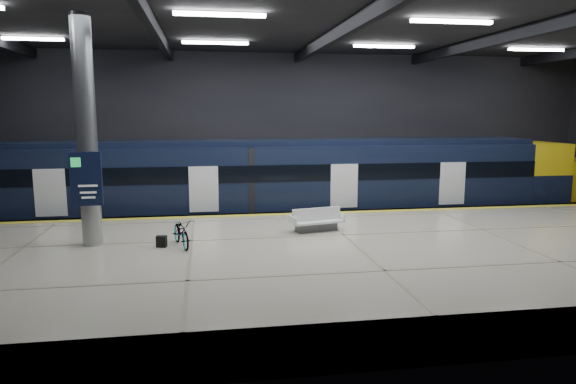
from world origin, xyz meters
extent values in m
plane|color=black|center=(0.00, 0.00, 0.00)|extent=(30.00, 30.00, 0.00)
cube|color=black|center=(0.00, 8.00, 4.00)|extent=(30.00, 0.10, 8.00)
cube|color=black|center=(0.00, -8.00, 4.00)|extent=(30.00, 0.10, 8.00)
cube|color=black|center=(0.00, 0.00, 8.00)|extent=(30.00, 16.00, 0.10)
cube|color=black|center=(-6.00, 0.00, 7.75)|extent=(0.25, 16.00, 0.40)
cube|color=black|center=(0.00, 0.00, 7.75)|extent=(0.25, 16.00, 0.40)
cube|color=black|center=(6.00, 0.00, 7.75)|extent=(0.25, 16.00, 0.40)
cube|color=white|center=(-4.00, -2.00, 7.88)|extent=(2.60, 0.18, 0.10)
cube|color=white|center=(3.00, -2.00, 7.88)|extent=(2.60, 0.18, 0.10)
cube|color=white|center=(-11.00, 4.00, 7.88)|extent=(2.60, 0.18, 0.10)
cube|color=white|center=(-4.00, 4.00, 7.88)|extent=(2.60, 0.18, 0.10)
cube|color=white|center=(3.00, 4.00, 7.88)|extent=(2.60, 0.18, 0.10)
cube|color=white|center=(10.00, 4.00, 7.88)|extent=(2.60, 0.18, 0.10)
cube|color=#B3A997|center=(0.00, -2.50, 0.55)|extent=(30.00, 11.00, 1.10)
cube|color=gold|center=(0.00, 2.75, 1.11)|extent=(30.00, 0.40, 0.01)
cube|color=gray|center=(0.00, 4.78, 0.08)|extent=(30.00, 0.08, 0.16)
cube|color=gray|center=(0.00, 6.22, 0.08)|extent=(30.00, 0.08, 0.16)
cube|color=black|center=(-1.60, 5.50, 0.55)|extent=(24.00, 2.58, 0.80)
cube|color=black|center=(-1.60, 5.50, 2.33)|extent=(24.00, 2.80, 2.75)
cube|color=black|center=(-1.60, 5.50, 3.82)|extent=(24.00, 2.30, 0.24)
cube|color=black|center=(-1.60, 4.09, 2.60)|extent=(24.00, 0.04, 0.70)
cube|color=white|center=(1.40, 4.08, 2.00)|extent=(1.20, 0.05, 1.90)
cube|color=yellow|center=(11.40, 5.50, 2.33)|extent=(2.00, 2.80, 2.75)
cube|color=black|center=(11.70, 5.50, 2.50)|extent=(1.60, 2.38, 0.80)
cube|color=#595B60|center=(-0.79, -0.30, 1.23)|extent=(1.48, 0.73, 0.27)
cube|color=white|center=(-0.79, -0.30, 1.44)|extent=(1.90, 1.11, 0.07)
cube|color=white|center=(-0.79, -0.30, 1.69)|extent=(1.75, 0.45, 0.44)
cube|color=white|center=(-1.65, -0.49, 1.54)|extent=(0.21, 0.75, 0.27)
cube|color=white|center=(0.08, -0.11, 1.54)|extent=(0.21, 0.75, 0.27)
imported|color=#99999E|center=(-5.28, -1.66, 1.54)|extent=(1.02, 1.77, 0.88)
cube|color=black|center=(-5.88, -1.66, 1.28)|extent=(0.34, 0.26, 0.35)
cylinder|color=#9EA0A5|center=(-8.00, -1.00, 4.55)|extent=(0.60, 0.60, 6.90)
cube|color=#0D1532|center=(-8.00, -1.42, 3.20)|extent=(0.90, 0.12, 1.60)
camera|label=1|loc=(-4.51, -17.20, 5.13)|focal=32.00mm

